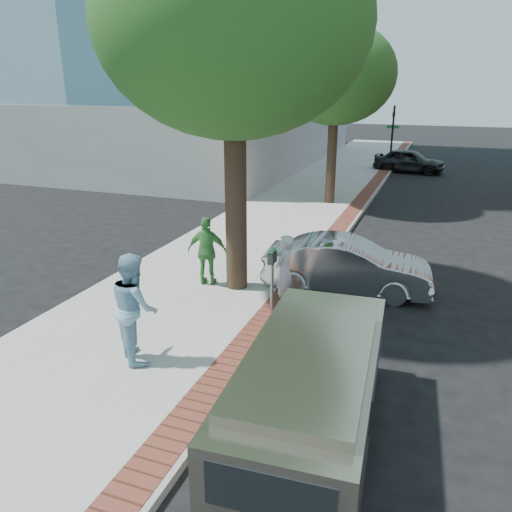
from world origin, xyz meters
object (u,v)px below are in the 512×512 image
at_px(parking_meter, 272,267).
at_px(person_officer, 134,307).
at_px(bg_car, 409,161).
at_px(person_gray, 284,271).
at_px(person_green, 207,251).
at_px(sedan_silver, 347,266).
at_px(van, 312,386).

xyz_separation_m(parking_meter, person_officer, (-1.70, -2.70, -0.05)).
relative_size(parking_meter, bg_car, 0.37).
bearing_deg(parking_meter, person_gray, 68.72).
relative_size(person_green, bg_car, 0.43).
relative_size(person_gray, bg_car, 0.42).
distance_m(parking_meter, person_officer, 3.19).
distance_m(person_gray, person_green, 2.27).
xyz_separation_m(parking_meter, person_green, (-2.04, 0.98, -0.18)).
distance_m(sedan_silver, van, 5.77).
relative_size(person_gray, person_green, 0.96).
height_order(person_officer, sedan_silver, person_officer).
relative_size(person_green, van, 0.38).
xyz_separation_m(sedan_silver, bg_car, (0.04, 19.18, 0.01)).
distance_m(parking_meter, sedan_silver, 2.51).
relative_size(person_officer, van, 0.44).
bearing_deg(van, person_green, 126.32).
bearing_deg(person_gray, sedan_silver, 156.59).
bearing_deg(parking_meter, person_green, 154.18).
bearing_deg(parking_meter, sedan_silver, 59.22).
height_order(person_officer, person_green, person_officer).
height_order(person_gray, bg_car, person_gray).
height_order(person_officer, van, person_officer).
bearing_deg(bg_car, person_gray, -176.20).
relative_size(bg_car, van, 0.88).
bearing_deg(sedan_silver, person_green, 103.75).
bearing_deg(bg_car, van, -171.83).
bearing_deg(person_green, sedan_silver, -170.79).
height_order(parking_meter, bg_car, parking_meter).
relative_size(parking_meter, person_officer, 0.73).
bearing_deg(van, bg_car, 87.57).
bearing_deg(person_officer, sedan_silver, -77.83).
relative_size(person_gray, person_officer, 0.83).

